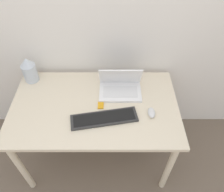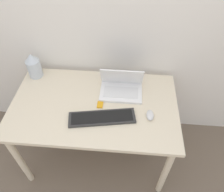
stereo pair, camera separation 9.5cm
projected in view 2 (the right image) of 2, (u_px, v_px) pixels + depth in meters
name	position (u px, v px, depth m)	size (l,w,h in m)	color
ground_plane	(93.00, 190.00, 1.92)	(12.00, 12.00, 0.00)	#6B5B4C
wall_back	(98.00, 10.00, 1.56)	(6.00, 0.05, 2.50)	white
desk	(95.00, 111.00, 1.71)	(1.26, 0.75, 0.72)	beige
laptop	(121.00, 87.00, 1.71)	(0.33, 0.22, 0.22)	white
keyboard	(102.00, 118.00, 1.55)	(0.49, 0.21, 0.02)	#2D2D2D
mouse	(150.00, 115.00, 1.55)	(0.05, 0.09, 0.04)	silver
vase	(34.00, 65.00, 1.79)	(0.11, 0.11, 0.22)	silver
mp3_player	(100.00, 105.00, 1.64)	(0.04, 0.07, 0.01)	orange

